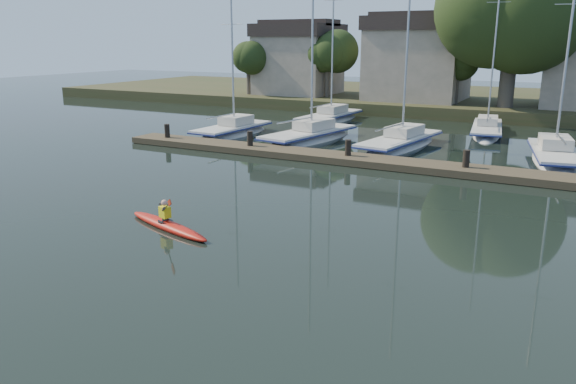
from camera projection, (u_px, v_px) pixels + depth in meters
The scene contains 10 objects.
ground at pixel (263, 264), 16.15m from camera, with size 160.00×160.00×0.00m, color black.
kayak at pixel (167, 224), 19.12m from camera, with size 4.31×1.82×1.38m.
dock at pixel (404, 164), 28.05m from camera, with size 34.00×2.00×1.80m.
sailboat_0 at pixel (233, 138), 37.90m from camera, with size 2.60×8.02×12.57m.
sailboat_1 at pixel (309, 144), 35.69m from camera, with size 3.92×9.62×15.30m.
sailboat_2 at pixel (400, 151), 33.51m from camera, with size 3.54×9.68×15.67m.
sailboat_3 at pixel (554, 166), 29.63m from camera, with size 3.66×8.81×13.79m.
sailboat_5 at pixel (329, 124), 44.05m from camera, with size 2.73×9.52×15.58m.
sailboat_6 at pixel (486, 136), 38.50m from camera, with size 3.15×9.43×14.71m.
shore at pixel (511, 75), 48.97m from camera, with size 90.00×25.25×12.75m.
Camera 1 is at (7.66, -12.96, 6.23)m, focal length 35.00 mm.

